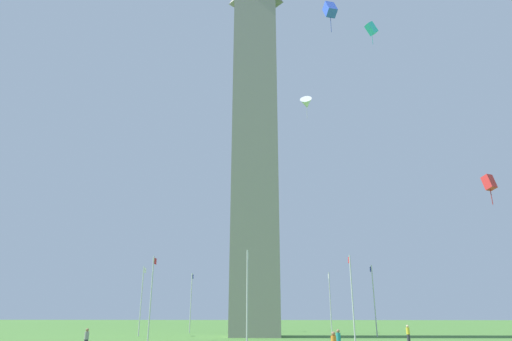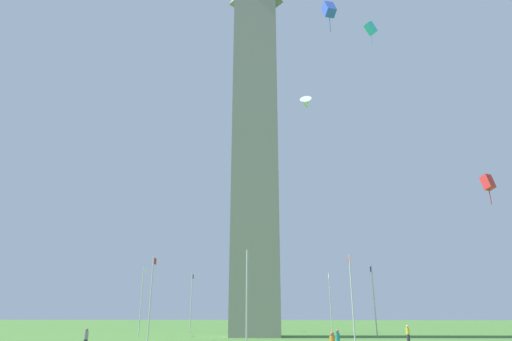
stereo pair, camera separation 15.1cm
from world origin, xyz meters
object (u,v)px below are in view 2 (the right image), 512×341
flagpole_sw (352,293)px  kite_cyan_box (371,29)px  person_yellow_shirt (408,334)px  kite_red_box (488,182)px  obelisk_monument (256,126)px  flagpole_s (247,292)px  person_gray_shirt (86,339)px  flagpole_e (142,297)px  flagpole_w (374,297)px  kite_blue_box (329,10)px  kite_white_delta (306,104)px  flagpole_n (261,300)px  flagpole_ne (191,300)px  flagpole_se (151,294)px  flagpole_nw (330,299)px

flagpole_sw → kite_cyan_box: (-13.23, -1.15, 21.69)m
person_yellow_shirt → kite_red_box: (-20.53, 0.21, 8.87)m
obelisk_monument → kite_cyan_box: size_ratio=25.30×
flagpole_sw → kite_cyan_box: kite_cyan_box is taller
flagpole_s → person_gray_shirt: 14.10m
flagpole_e → flagpole_sw: bearing=-112.5°
flagpole_w → person_gray_shirt: flagpole_w is taller
flagpole_sw → kite_blue_box: size_ratio=2.92×
flagpole_e → flagpole_s: 20.53m
flagpole_sw → person_gray_shirt: bearing=115.9°
flagpole_e → person_gray_shirt: size_ratio=5.25×
flagpole_e → person_gray_shirt: 21.54m
flagpole_s → kite_white_delta: 24.08m
flagpole_n → person_yellow_shirt: (-25.87, -15.12, -3.80)m
flagpole_sw → flagpole_w: same height
flagpole_e → flagpole_w: (-0.00, -29.03, 0.00)m
flagpole_ne → person_gray_shirt: 31.58m
obelisk_monument → flagpole_se: (-10.21, 10.26, -23.20)m
flagpole_w → kite_blue_box: 34.96m
flagpole_w → kite_cyan_box: (-23.49, 3.10, 21.69)m
flagpole_se → kite_cyan_box: bearing=-121.4°
flagpole_s → person_gray_shirt: (-6.53, 11.90, -3.82)m
flagpole_sw → kite_blue_box: bearing=170.4°
flagpole_sw → flagpole_s: bearing=112.5°
flagpole_w → person_gray_shirt: (-21.04, 26.42, -3.82)m
flagpole_se → kite_red_box: 33.57m
obelisk_monument → kite_blue_box: size_ratio=19.26×
kite_cyan_box → flagpole_ne: bearing=32.7°
flagpole_ne → flagpole_s: same height
kite_blue_box → flagpole_w: bearing=-14.7°
obelisk_monument → flagpole_sw: obelisk_monument is taller
kite_white_delta → flagpole_sw: bearing=-117.3°
obelisk_monument → flagpole_s: (-14.46, 0.00, -23.20)m
kite_white_delta → kite_red_box: (-23.49, -8.28, -17.26)m
flagpole_w → person_yellow_shirt: flagpole_w is taller
flagpole_se → kite_white_delta: kite_white_delta is taller
kite_blue_box → flagpole_nw: bearing=-4.4°
flagpole_e → person_yellow_shirt: 31.97m
flagpole_n → flagpole_se: (-24.78, 10.26, 0.00)m
flagpole_n → person_yellow_shirt: size_ratio=5.12×
flagpole_n → person_yellow_shirt: flagpole_n is taller
flagpole_ne → kite_white_delta: (-18.65, -16.90, 22.33)m
flagpole_n → kite_red_box: 49.00m
flagpole_ne → kite_cyan_box: bearing=-147.3°
obelisk_monument → flagpole_w: bearing=-89.8°
obelisk_monument → flagpole_s: 27.33m
flagpole_n → person_yellow_shirt: 30.21m
flagpole_nw → kite_white_delta: (-18.65, 3.63, 22.33)m
flagpole_nw → person_yellow_shirt: flagpole_nw is taller
flagpole_ne → kite_red_box: 49.35m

